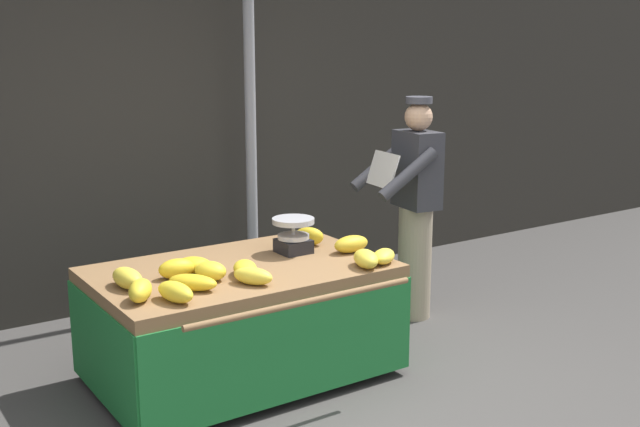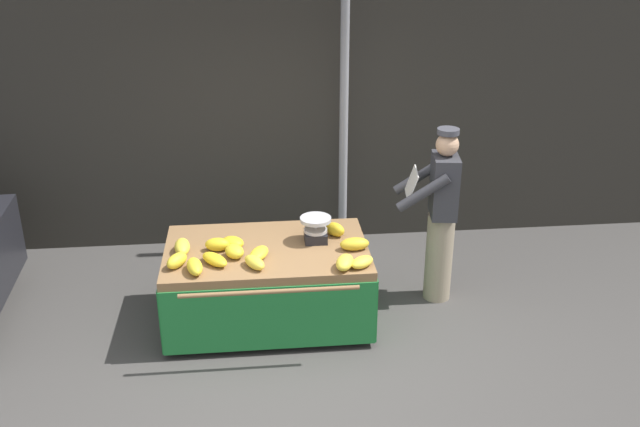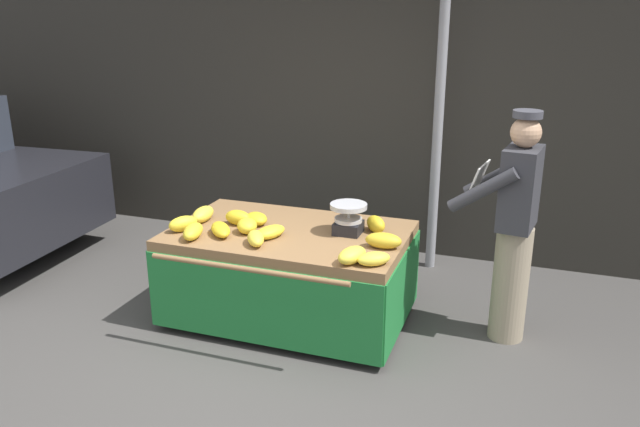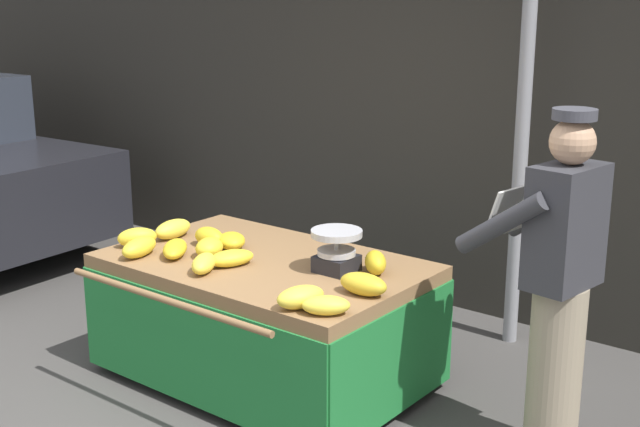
{
  "view_description": "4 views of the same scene",
  "coord_description": "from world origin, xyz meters",
  "px_view_note": "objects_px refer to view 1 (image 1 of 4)",
  "views": [
    {
      "loc": [
        -2.37,
        -3.26,
        2.11
      ],
      "look_at": [
        0.32,
        0.75,
        1.04
      ],
      "focal_mm": 43.39,
      "sensor_mm": 36.0,
      "label": 1
    },
    {
      "loc": [
        -0.31,
        -4.81,
        3.55
      ],
      "look_at": [
        0.28,
        0.94,
        1.02
      ],
      "focal_mm": 39.89,
      "sensor_mm": 36.0,
      "label": 2
    },
    {
      "loc": [
        1.54,
        -3.33,
        2.38
      ],
      "look_at": [
        0.04,
        0.9,
        0.89
      ],
      "focal_mm": 35.19,
      "sensor_mm": 36.0,
      "label": 3
    },
    {
      "loc": [
        2.86,
        -2.51,
        2.22
      ],
      "look_at": [
        0.1,
        1.0,
        1.04
      ],
      "focal_mm": 47.18,
      "sensor_mm": 36.0,
      "label": 4
    }
  ],
  "objects_px": {
    "street_pole": "(250,100)",
    "banana_bunch_3": "(127,278)",
    "banana_bunch_1": "(175,292)",
    "banana_bunch_2": "(177,269)",
    "banana_cart": "(241,296)",
    "banana_bunch_0": "(253,276)",
    "banana_bunch_9": "(351,244)",
    "banana_bunch_7": "(140,291)",
    "banana_bunch_10": "(193,282)",
    "banana_bunch_12": "(194,265)",
    "weighing_scale": "(293,235)",
    "vendor_person": "(414,208)",
    "banana_bunch_4": "(366,259)",
    "banana_bunch_5": "(384,256)",
    "banana_bunch_11": "(210,271)",
    "banana_bunch_8": "(245,269)",
    "banana_bunch_6": "(309,236)"
  },
  "relations": [
    {
      "from": "vendor_person",
      "to": "street_pole",
      "type": "bearing_deg",
      "value": 123.14
    },
    {
      "from": "weighing_scale",
      "to": "banana_bunch_1",
      "type": "xyz_separation_m",
      "value": [
        -1.05,
        -0.49,
        -0.06
      ]
    },
    {
      "from": "vendor_person",
      "to": "banana_bunch_3",
      "type": "bearing_deg",
      "value": -173.36
    },
    {
      "from": "vendor_person",
      "to": "banana_bunch_10",
      "type": "bearing_deg",
      "value": -165.9
    },
    {
      "from": "banana_bunch_7",
      "to": "banana_bunch_10",
      "type": "xyz_separation_m",
      "value": [
        0.31,
        0.01,
        -0.01
      ]
    },
    {
      "from": "banana_bunch_3",
      "to": "banana_bunch_9",
      "type": "bearing_deg",
      "value": -3.52
    },
    {
      "from": "banana_bunch_2",
      "to": "banana_bunch_3",
      "type": "xyz_separation_m",
      "value": [
        -0.31,
        -0.01,
        -0.0
      ]
    },
    {
      "from": "banana_bunch_2",
      "to": "banana_bunch_12",
      "type": "xyz_separation_m",
      "value": [
        0.13,
        0.05,
        -0.01
      ]
    },
    {
      "from": "banana_bunch_5",
      "to": "banana_cart",
      "type": "bearing_deg",
      "value": 150.91
    },
    {
      "from": "banana_cart",
      "to": "banana_bunch_11",
      "type": "bearing_deg",
      "value": -151.18
    },
    {
      "from": "banana_cart",
      "to": "banana_bunch_10",
      "type": "height_order",
      "value": "banana_bunch_10"
    },
    {
      "from": "banana_cart",
      "to": "banana_bunch_10",
      "type": "xyz_separation_m",
      "value": [
        -0.44,
        -0.27,
        0.24
      ]
    },
    {
      "from": "banana_bunch_8",
      "to": "banana_bunch_5",
      "type": "bearing_deg",
      "value": -16.08
    },
    {
      "from": "banana_bunch_4",
      "to": "banana_bunch_1",
      "type": "bearing_deg",
      "value": 177.59
    },
    {
      "from": "banana_bunch_0",
      "to": "banana_bunch_11",
      "type": "relative_size",
      "value": 1.24
    },
    {
      "from": "banana_cart",
      "to": "banana_bunch_7",
      "type": "relative_size",
      "value": 7.87
    },
    {
      "from": "street_pole",
      "to": "banana_bunch_3",
      "type": "relative_size",
      "value": 11.8
    },
    {
      "from": "banana_bunch_4",
      "to": "banana_bunch_7",
      "type": "bearing_deg",
      "value": 173.19
    },
    {
      "from": "banana_bunch_11",
      "to": "street_pole",
      "type": "bearing_deg",
      "value": 53.88
    },
    {
      "from": "weighing_scale",
      "to": "banana_bunch_7",
      "type": "distance_m",
      "value": 1.26
    },
    {
      "from": "banana_bunch_1",
      "to": "banana_bunch_2",
      "type": "xyz_separation_m",
      "value": [
        0.18,
        0.39,
        0.0
      ]
    },
    {
      "from": "banana_cart",
      "to": "weighing_scale",
      "type": "bearing_deg",
      "value": 11.77
    },
    {
      "from": "banana_bunch_4",
      "to": "banana_bunch_6",
      "type": "bearing_deg",
      "value": 90.34
    },
    {
      "from": "banana_bunch_1",
      "to": "banana_bunch_8",
      "type": "bearing_deg",
      "value": 20.76
    },
    {
      "from": "vendor_person",
      "to": "banana_bunch_2",
      "type": "bearing_deg",
      "value": -172.73
    },
    {
      "from": "weighing_scale",
      "to": "banana_bunch_10",
      "type": "relative_size",
      "value": 0.96
    },
    {
      "from": "weighing_scale",
      "to": "banana_bunch_7",
      "type": "xyz_separation_m",
      "value": [
        -1.21,
        -0.37,
        -0.06
      ]
    },
    {
      "from": "banana_bunch_1",
      "to": "banana_bunch_2",
      "type": "relative_size",
      "value": 1.24
    },
    {
      "from": "banana_bunch_0",
      "to": "banana_bunch_1",
      "type": "relative_size",
      "value": 0.92
    },
    {
      "from": "banana_bunch_10",
      "to": "banana_bunch_8",
      "type": "bearing_deg",
      "value": 11.17
    },
    {
      "from": "banana_bunch_9",
      "to": "banana_bunch_0",
      "type": "bearing_deg",
      "value": -164.2
    },
    {
      "from": "banana_bunch_1",
      "to": "banana_bunch_10",
      "type": "bearing_deg",
      "value": 38.87
    },
    {
      "from": "street_pole",
      "to": "banana_bunch_5",
      "type": "distance_m",
      "value": 2.06
    },
    {
      "from": "banana_bunch_1",
      "to": "banana_bunch_4",
      "type": "relative_size",
      "value": 1.07
    },
    {
      "from": "street_pole",
      "to": "banana_bunch_9",
      "type": "height_order",
      "value": "street_pole"
    },
    {
      "from": "banana_bunch_0",
      "to": "banana_bunch_1",
      "type": "height_order",
      "value": "banana_bunch_1"
    },
    {
      "from": "banana_bunch_5",
      "to": "banana_bunch_12",
      "type": "bearing_deg",
      "value": 155.93
    },
    {
      "from": "banana_bunch_3",
      "to": "banana_bunch_7",
      "type": "height_order",
      "value": "banana_bunch_7"
    },
    {
      "from": "banana_cart",
      "to": "banana_bunch_7",
      "type": "distance_m",
      "value": 0.85
    },
    {
      "from": "banana_bunch_4",
      "to": "banana_bunch_6",
      "type": "distance_m",
      "value": 0.64
    },
    {
      "from": "banana_bunch_9",
      "to": "vendor_person",
      "type": "bearing_deg",
      "value": 23.11
    },
    {
      "from": "banana_bunch_1",
      "to": "vendor_person",
      "type": "xyz_separation_m",
      "value": [
        2.24,
        0.65,
        0.08
      ]
    },
    {
      "from": "banana_bunch_5",
      "to": "vendor_person",
      "type": "bearing_deg",
      "value": 39.4
    },
    {
      "from": "weighing_scale",
      "to": "banana_bunch_9",
      "type": "relative_size",
      "value": 1.07
    },
    {
      "from": "banana_cart",
      "to": "banana_bunch_0",
      "type": "height_order",
      "value": "banana_bunch_0"
    },
    {
      "from": "banana_bunch_4",
      "to": "banana_bunch_10",
      "type": "xyz_separation_m",
      "value": [
        -1.09,
        0.18,
        -0.01
      ]
    },
    {
      "from": "banana_bunch_1",
      "to": "banana_bunch_12",
      "type": "height_order",
      "value": "banana_bunch_1"
    },
    {
      "from": "banana_bunch_3",
      "to": "banana_bunch_8",
      "type": "height_order",
      "value": "banana_bunch_3"
    },
    {
      "from": "banana_bunch_5",
      "to": "banana_bunch_12",
      "type": "height_order",
      "value": "banana_bunch_12"
    },
    {
      "from": "banana_bunch_5",
      "to": "banana_bunch_3",
      "type": "bearing_deg",
      "value": 164.57
    }
  ]
}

